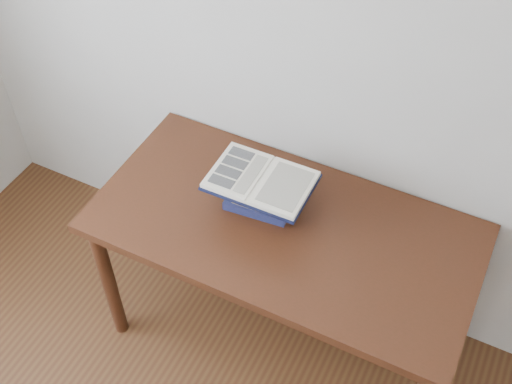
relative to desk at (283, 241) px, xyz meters
The scene contains 3 objects.
desk is the anchor object (origin of this frame).
book_stack 0.22m from the desk, 154.67° to the left, with size 0.27×0.19×0.15m.
open_book 0.29m from the desk, 166.83° to the left, with size 0.38×0.26×0.03m.
Camera 1 is at (0.59, -0.03, 2.61)m, focal length 45.00 mm.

